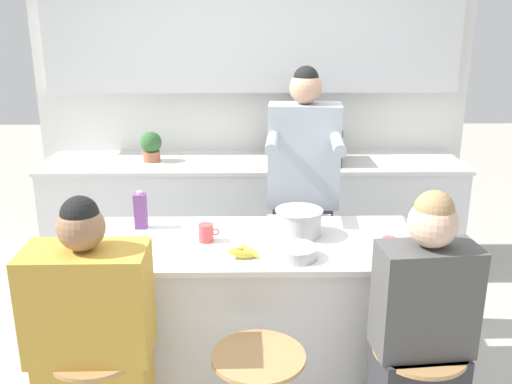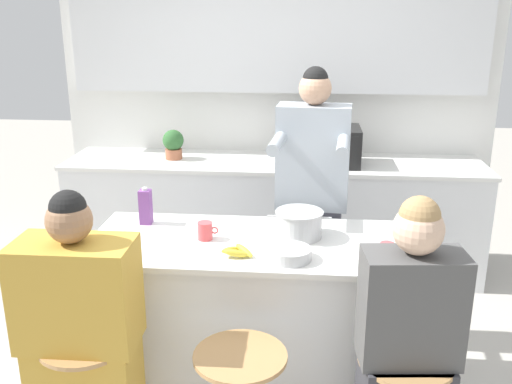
{
  "view_description": "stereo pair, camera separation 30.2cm",
  "coord_description": "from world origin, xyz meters",
  "views": [
    {
      "loc": [
        -0.04,
        -2.81,
        2.09
      ],
      "look_at": [
        0.0,
        0.08,
        1.16
      ],
      "focal_mm": 40.0,
      "sensor_mm": 36.0,
      "label": 1
    },
    {
      "loc": [
        0.26,
        -2.8,
        2.09
      ],
      "look_at": [
        0.0,
        0.08,
        1.16
      ],
      "focal_mm": 40.0,
      "sensor_mm": 36.0,
      "label": 2
    }
  ],
  "objects": [
    {
      "name": "juice_carton",
      "position": [
        -0.65,
        0.2,
        1.02
      ],
      "size": [
        0.07,
        0.07,
        0.22
      ],
      "color": "#7A428E",
      "rests_on": "kitchen_island"
    },
    {
      "name": "potted_plant",
      "position": [
        -0.81,
        1.63,
        1.06
      ],
      "size": [
        0.17,
        0.17,
        0.24
      ],
      "color": "#A86042",
      "rests_on": "back_counter"
    },
    {
      "name": "coffee_cup_near",
      "position": [
        -0.27,
        -0.0,
        0.96
      ],
      "size": [
        0.11,
        0.08,
        0.1
      ],
      "color": "#DB4C51",
      "rests_on": "kitchen_island"
    },
    {
      "name": "person_seated_near",
      "position": [
        0.71,
        -0.65,
        0.64
      ],
      "size": [
        0.44,
        0.3,
        1.4
      ],
      "rotation": [
        0.0,
        0.0,
        0.1
      ],
      "color": "#333338",
      "rests_on": "ground_plane"
    },
    {
      "name": "coffee_cup_far",
      "position": [
        0.68,
        -0.15,
        0.95
      ],
      "size": [
        0.11,
        0.07,
        0.08
      ],
      "color": "#DB4C51",
      "rests_on": "kitchen_island"
    },
    {
      "name": "fruit_bowl",
      "position": [
        0.2,
        -0.22,
        0.94
      ],
      "size": [
        0.21,
        0.21,
        0.06
      ],
      "color": "#B7BABC",
      "rests_on": "kitchen_island"
    },
    {
      "name": "microwave",
      "position": [
        0.4,
        1.58,
        1.08
      ],
      "size": [
        0.55,
        0.4,
        0.29
      ],
      "color": "black",
      "rests_on": "back_counter"
    },
    {
      "name": "kitchen_island",
      "position": [
        0.0,
        0.0,
        0.46
      ],
      "size": [
        1.78,
        0.76,
        0.91
      ],
      "color": "black",
      "rests_on": "ground_plane"
    },
    {
      "name": "person_wrapped_blanket",
      "position": [
        -0.72,
        -0.65,
        0.64
      ],
      "size": [
        0.52,
        0.29,
        1.38
      ],
      "rotation": [
        0.0,
        0.0,
        0.01
      ],
      "color": "gold",
      "rests_on": "ground_plane"
    },
    {
      "name": "banana_bunch",
      "position": [
        -0.07,
        -0.21,
        0.94
      ],
      "size": [
        0.18,
        0.13,
        0.06
      ],
      "color": "yellow",
      "rests_on": "kitchen_island"
    },
    {
      "name": "cooking_pot",
      "position": [
        0.23,
        0.08,
        0.99
      ],
      "size": [
        0.34,
        0.26,
        0.15
      ],
      "color": "#B7BABC",
      "rests_on": "kitchen_island"
    },
    {
      "name": "back_counter",
      "position": [
        0.0,
        1.63,
        0.47
      ],
      "size": [
        3.34,
        0.7,
        0.93
      ],
      "color": "silver",
      "rests_on": "ground_plane"
    },
    {
      "name": "person_cooking",
      "position": [
        0.3,
        0.58,
        0.88
      ],
      "size": [
        0.49,
        0.6,
        1.78
      ],
      "rotation": [
        0.0,
        0.0,
        -0.08
      ],
      "color": "#383842",
      "rests_on": "ground_plane"
    },
    {
      "name": "wall_back",
      "position": [
        0.0,
        1.96,
        1.54
      ],
      "size": [
        3.6,
        0.22,
        2.7
      ],
      "color": "silver",
      "rests_on": "ground_plane"
    }
  ]
}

